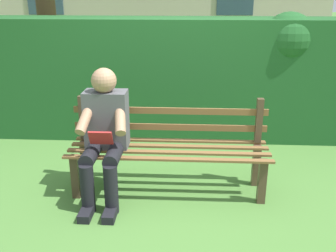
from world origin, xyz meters
TOP-DOWN VIEW (x-y plane):
  - ground at (0.00, 0.00)m, footprint 60.00×60.00m
  - park_bench at (0.00, -0.06)m, footprint 1.82×0.49m
  - person_seated at (0.56, 0.10)m, footprint 0.44×0.73m
  - hedge_backdrop at (0.32, -1.54)m, footprint 5.58×0.74m

SIDE VIEW (x-z plane):
  - ground at x=0.00m, z-range 0.00..0.00m
  - park_bench at x=0.00m, z-range -0.01..0.85m
  - person_seated at x=0.56m, z-range 0.03..1.19m
  - hedge_backdrop at x=0.32m, z-range -0.01..1.55m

